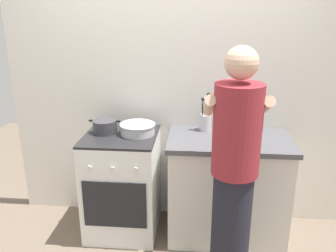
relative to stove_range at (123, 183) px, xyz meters
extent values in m
plane|color=#6B5B4C|center=(0.35, -0.15, -0.45)|extent=(6.00, 6.00, 0.00)
cube|color=silver|center=(0.55, 0.35, 0.80)|extent=(3.20, 0.10, 2.50)
cube|color=silver|center=(0.90, 0.00, -0.02)|extent=(0.96, 0.56, 0.86)
cube|color=#4C4C51|center=(0.90, 0.00, 0.43)|extent=(1.00, 0.60, 0.04)
cube|color=white|center=(0.00, 0.00, -0.01)|extent=(0.60, 0.60, 0.88)
cube|color=#232326|center=(0.00, 0.00, 0.44)|extent=(0.60, 0.60, 0.02)
cube|color=black|center=(0.00, -0.30, -0.03)|extent=(0.51, 0.01, 0.40)
cylinder|color=silver|center=(-0.18, -0.31, 0.29)|extent=(0.04, 0.01, 0.04)
cylinder|color=silver|center=(0.00, -0.31, 0.29)|extent=(0.04, 0.01, 0.04)
cylinder|color=silver|center=(0.18, -0.31, 0.29)|extent=(0.04, 0.01, 0.04)
cylinder|color=#38383D|center=(-0.14, 0.04, 0.51)|extent=(0.20, 0.20, 0.11)
cube|color=black|center=(-0.25, 0.04, 0.55)|extent=(0.04, 0.02, 0.01)
cube|color=black|center=(-0.03, 0.04, 0.55)|extent=(0.04, 0.02, 0.01)
cylinder|color=#B7B7BC|center=(0.14, 0.04, 0.49)|extent=(0.29, 0.29, 0.09)
torus|color=#B7B7BC|center=(0.14, 0.04, 0.53)|extent=(0.30, 0.30, 0.01)
cylinder|color=silver|center=(0.70, 0.18, 0.52)|extent=(0.10, 0.10, 0.14)
cylinder|color=silver|center=(0.70, 0.18, 0.59)|extent=(0.06, 0.03, 0.24)
sphere|color=silver|center=(0.70, 0.18, 0.72)|extent=(0.03, 0.03, 0.03)
cylinder|color=black|center=(0.72, 0.19, 0.61)|extent=(0.02, 0.06, 0.29)
sphere|color=black|center=(0.72, 0.19, 0.77)|extent=(0.03, 0.03, 0.03)
cylinder|color=black|center=(0.68, 0.18, 0.59)|extent=(0.02, 0.05, 0.24)
sphere|color=black|center=(0.68, 0.18, 0.73)|extent=(0.03, 0.03, 0.03)
cylinder|color=silver|center=(0.71, 0.17, 0.59)|extent=(0.03, 0.02, 0.23)
sphere|color=silver|center=(0.71, 0.17, 0.71)|extent=(0.03, 0.03, 0.03)
cylinder|color=silver|center=(0.70, 0.18, 0.59)|extent=(0.02, 0.03, 0.25)
sphere|color=silver|center=(0.70, 0.18, 0.73)|extent=(0.03, 0.03, 0.03)
cylinder|color=silver|center=(0.88, 0.04, 0.49)|extent=(0.04, 0.04, 0.08)
cylinder|color=red|center=(0.88, 0.04, 0.54)|extent=(0.04, 0.04, 0.02)
cylinder|color=black|center=(0.88, -0.63, 0.00)|extent=(0.26, 0.26, 0.90)
cylinder|color=maroon|center=(0.88, -0.63, 0.74)|extent=(0.30, 0.30, 0.58)
sphere|color=#D3AA8C|center=(0.88, -0.63, 1.15)|extent=(0.20, 0.20, 0.20)
cylinder|color=#D3AA8C|center=(0.71, -0.49, 0.85)|extent=(0.07, 0.41, 0.24)
cylinder|color=#D3AA8C|center=(1.05, -0.49, 0.85)|extent=(0.07, 0.41, 0.24)
camera|label=1|loc=(0.64, -2.67, 1.44)|focal=37.29mm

